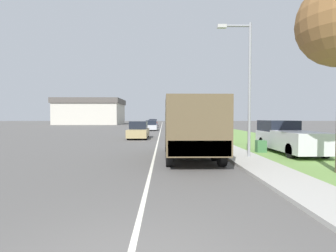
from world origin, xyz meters
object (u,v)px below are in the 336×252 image
Objects in this scene: pickup_truck at (288,137)px; car_second_ahead at (151,126)px; car_nearest_ahead at (139,131)px; car_third_ahead at (152,124)px; military_truck at (191,126)px; car_fourth_ahead at (153,123)px; lamp_post at (245,77)px.

car_second_ahead is at bearing 109.98° from pickup_truck.
car_third_ahead is at bearing 89.40° from car_nearest_ahead.
car_third_ahead is (0.26, 24.94, -0.06)m from car_nearest_ahead.
car_fourth_ahead is at bearing 94.57° from military_truck.
car_third_ahead is 38.06m from lamp_post.
military_truck reaches higher than pickup_truck.
car_third_ahead is at bearing 95.42° from military_truck.
car_third_ahead is 0.69× the size of lamp_post.
lamp_post reaches higher than car_nearest_ahead.
car_fourth_ahead reaches higher than car_second_ahead.
car_fourth_ahead is at bearing 101.94° from pickup_truck.
lamp_post reaches higher than pickup_truck.
military_truck is 1.50× the size of car_fourth_ahead.
lamp_post reaches higher than car_fourth_ahead.
lamp_post is at bearing -77.69° from car_second_ahead.
lamp_post is at bearing -62.55° from car_nearest_ahead.
military_truck is 1.51× the size of car_nearest_ahead.
car_nearest_ahead reaches higher than car_second_ahead.
car_fourth_ahead is (-0.54, 20.66, 0.01)m from car_second_ahead.
car_nearest_ahead reaches higher than car_third_ahead.
pickup_truck is at bearing 18.73° from military_truck.
car_fourth_ahead is at bearing 91.53° from car_third_ahead.
car_second_ahead is 0.88× the size of car_fourth_ahead.
car_fourth_ahead is 0.71× the size of lamp_post.
military_truck reaches higher than car_nearest_ahead.
lamp_post is at bearing -82.29° from car_fourth_ahead.
pickup_truck is (9.14, -25.16, 0.20)m from car_second_ahead.
car_second_ahead is 28.13m from lamp_post.
pickup_truck is at bearing -46.91° from car_nearest_ahead.
car_fourth_ahead is at bearing 91.50° from car_second_ahead.
car_second_ahead is at bearing -88.50° from car_fourth_ahead.
military_truck is 37.44m from car_third_ahead.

